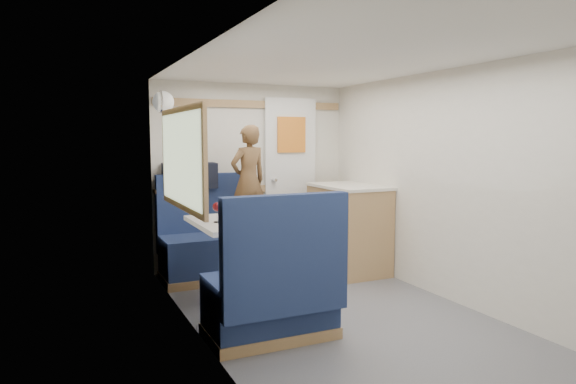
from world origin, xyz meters
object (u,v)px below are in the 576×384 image
cheese_block (261,222)px  wine_glass (217,208)px  tray (249,222)px  tumbler_left (229,217)px  bench_far (206,249)px  person (248,180)px  bread_loaf (251,211)px  bench_near (273,298)px  dinette_table (233,239)px  dome_light (163,102)px  beer_glass (260,215)px  galley_counter (348,227)px  duffel_bag (190,176)px  tumbler_right (248,213)px  pepper_grinder (230,213)px  orange_fruit (252,215)px

cheese_block → wine_glass: size_ratio=0.60×
tray → tumbler_left: 0.17m
bench_far → cheese_block: bench_far is taller
person → bread_loaf: (-0.18, -0.55, -0.23)m
tumbler_left → bread_loaf: (0.31, 0.31, -0.01)m
wine_glass → person: bearing=53.4°
bench_near → dinette_table: bearing=90.0°
tumbler_left → bench_near: bearing=-83.1°
dome_light → tumbler_left: (0.30, -1.01, -0.97)m
beer_glass → galley_counter: bearing=26.2°
person → tumbler_left: (-0.49, -0.86, -0.22)m
duffel_bag → cheese_block: size_ratio=5.32×
person → tumbler_right: (-0.27, -0.70, -0.22)m
dome_light → tumbler_right: (0.53, -0.84, -0.98)m
bench_far → galley_counter: bearing=-12.1°
galley_counter → tumbler_left: (-1.55, -0.71, 0.31)m
bread_loaf → duffel_bag: bearing=107.9°
tray → pepper_grinder: size_ratio=3.87×
pepper_grinder → wine_glass: bearing=-132.9°
dome_light → pepper_grinder: dome_light is taller
duffel_bag → cheese_block: bearing=-77.5°
dome_light → bread_loaf: bearing=-48.6°
dome_light → tumbler_left: size_ratio=1.73×
tumbler_left → pepper_grinder: bearing=69.8°
cheese_block → tumbler_right: 0.38m
galley_counter → cheese_block: 1.67m
duffel_bag → bench_far: bearing=-66.1°
dinette_table → cheese_block: 0.43m
cheese_block → pepper_grinder: bearing=98.4°
tumbler_right → duffel_bag: bearing=101.4°
dome_light → bread_loaf: (0.61, -0.70, -0.98)m
bench_near → tumbler_left: size_ratio=9.07×
tumbler_right → pepper_grinder: bearing=125.5°
bench_near → galley_counter: size_ratio=1.14×
bench_near → cheese_block: bearing=77.6°
bench_far → tray: size_ratio=3.10×
pepper_grinder → bench_far: bearing=92.4°
person → duffel_bag: (-0.49, 0.41, 0.03)m
tray → tumbler_right: 0.20m
tray → beer_glass: 0.19m
dinette_table → orange_fruit: (0.13, -0.09, 0.20)m
dome_light → person: (0.79, -0.14, -0.75)m
dinette_table → person: 0.92m
duffel_bag → tray: size_ratio=1.60×
wine_glass → bread_loaf: size_ratio=0.75×
tumbler_left → wine_glass: bearing=115.4°
galley_counter → bread_loaf: (-1.24, -0.40, 0.30)m
dinette_table → galley_counter: size_ratio=1.00×
tray → cheese_block: size_ratio=3.33×
bench_near → bread_loaf: bearing=77.5°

